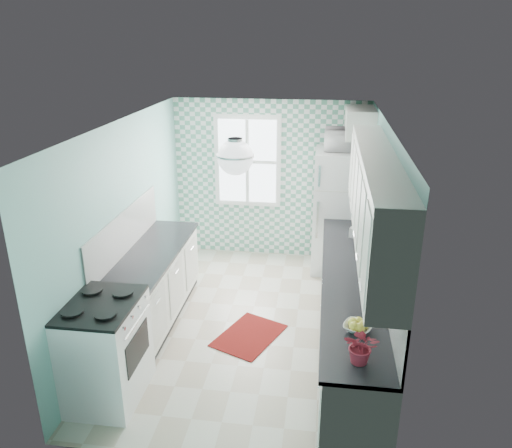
# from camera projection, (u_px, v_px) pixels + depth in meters

# --- Properties ---
(floor) EXTENTS (3.00, 4.40, 0.02)m
(floor) POSITION_uv_depth(u_px,v_px,m) (249.00, 324.00, 6.27)
(floor) COLOR beige
(floor) RESTS_ON ground
(ceiling) EXTENTS (3.00, 4.40, 0.02)m
(ceiling) POSITION_uv_depth(u_px,v_px,m) (248.00, 123.00, 5.37)
(ceiling) COLOR white
(ceiling) RESTS_ON wall_back
(wall_back) EXTENTS (3.00, 0.02, 2.50)m
(wall_back) POSITION_uv_depth(u_px,v_px,m) (270.00, 180.00, 7.86)
(wall_back) COLOR #78B7AF
(wall_back) RESTS_ON floor
(wall_front) EXTENTS (3.00, 0.02, 2.50)m
(wall_front) POSITION_uv_depth(u_px,v_px,m) (205.00, 339.00, 3.78)
(wall_front) COLOR #78B7AF
(wall_front) RESTS_ON floor
(wall_left) EXTENTS (0.02, 4.40, 2.50)m
(wall_left) POSITION_uv_depth(u_px,v_px,m) (125.00, 225.00, 6.01)
(wall_left) COLOR #78B7AF
(wall_left) RESTS_ON floor
(wall_right) EXTENTS (0.02, 4.40, 2.50)m
(wall_right) POSITION_uv_depth(u_px,v_px,m) (381.00, 238.00, 5.63)
(wall_right) COLOR #78B7AF
(wall_right) RESTS_ON floor
(accent_wall) EXTENTS (3.00, 0.01, 2.50)m
(accent_wall) POSITION_uv_depth(u_px,v_px,m) (270.00, 180.00, 7.84)
(accent_wall) COLOR #599E84
(accent_wall) RESTS_ON wall_back
(window) EXTENTS (1.04, 0.05, 1.44)m
(window) POSITION_uv_depth(u_px,v_px,m) (248.00, 161.00, 7.76)
(window) COLOR white
(window) RESTS_ON wall_back
(backsplash_right) EXTENTS (0.02, 3.60, 0.51)m
(backsplash_right) POSITION_uv_depth(u_px,v_px,m) (382.00, 257.00, 5.28)
(backsplash_right) COLOR white
(backsplash_right) RESTS_ON wall_right
(backsplash_left) EXTENTS (0.02, 2.15, 0.51)m
(backsplash_left) POSITION_uv_depth(u_px,v_px,m) (125.00, 232.00, 5.96)
(backsplash_left) COLOR white
(backsplash_left) RESTS_ON wall_left
(upper_cabinets_right) EXTENTS (0.33, 3.20, 0.90)m
(upper_cabinets_right) POSITION_uv_depth(u_px,v_px,m) (374.00, 199.00, 4.86)
(upper_cabinets_right) COLOR silver
(upper_cabinets_right) RESTS_ON wall_right
(upper_cabinet_fridge) EXTENTS (0.40, 0.74, 0.40)m
(upper_cabinet_fridge) POSITION_uv_depth(u_px,v_px,m) (360.00, 122.00, 6.99)
(upper_cabinet_fridge) COLOR silver
(upper_cabinet_fridge) RESTS_ON wall_right
(ceiling_light) EXTENTS (0.34, 0.34, 0.35)m
(ceiling_light) POSITION_uv_depth(u_px,v_px,m) (235.00, 157.00, 4.70)
(ceiling_light) COLOR silver
(ceiling_light) RESTS_ON ceiling
(base_cabinets_right) EXTENTS (0.60, 3.60, 0.90)m
(base_cabinets_right) POSITION_uv_depth(u_px,v_px,m) (350.00, 316.00, 5.58)
(base_cabinets_right) COLOR white
(base_cabinets_right) RESTS_ON floor
(countertop_right) EXTENTS (0.63, 3.60, 0.04)m
(countertop_right) POSITION_uv_depth(u_px,v_px,m) (351.00, 279.00, 5.42)
(countertop_right) COLOR black
(countertop_right) RESTS_ON base_cabinets_right
(base_cabinets_left) EXTENTS (0.60, 2.15, 0.90)m
(base_cabinets_left) POSITION_uv_depth(u_px,v_px,m) (153.00, 288.00, 6.19)
(base_cabinets_left) COLOR white
(base_cabinets_left) RESTS_ON floor
(countertop_left) EXTENTS (0.63, 2.15, 0.04)m
(countertop_left) POSITION_uv_depth(u_px,v_px,m) (151.00, 254.00, 6.02)
(countertop_left) COLOR black
(countertop_left) RESTS_ON base_cabinets_left
(fridge) EXTENTS (0.81, 0.80, 1.85)m
(fridge) POSITION_uv_depth(u_px,v_px,m) (340.00, 212.00, 7.44)
(fridge) COLOR silver
(fridge) RESTS_ON floor
(stove) EXTENTS (0.68, 0.86, 1.03)m
(stove) POSITION_uv_depth(u_px,v_px,m) (105.00, 349.00, 4.85)
(stove) COLOR white
(stove) RESTS_ON floor
(sink) EXTENTS (0.49, 0.41, 0.53)m
(sink) POSITION_uv_depth(u_px,v_px,m) (349.00, 239.00, 6.42)
(sink) COLOR silver
(sink) RESTS_ON countertop_right
(rug) EXTENTS (0.90, 1.03, 0.01)m
(rug) POSITION_uv_depth(u_px,v_px,m) (249.00, 335.00, 6.01)
(rug) COLOR maroon
(rug) RESTS_ON floor
(dish_towel) EXTENTS (0.04, 0.27, 0.40)m
(dish_towel) POSITION_uv_depth(u_px,v_px,m) (323.00, 263.00, 6.79)
(dish_towel) COLOR teal
(dish_towel) RESTS_ON base_cabinets_right
(fruit_bowl) EXTENTS (0.32, 0.32, 0.06)m
(fruit_bowl) POSITION_uv_depth(u_px,v_px,m) (358.00, 327.00, 4.43)
(fruit_bowl) COLOR white
(fruit_bowl) RESTS_ON countertop_right
(potted_plant) EXTENTS (0.31, 0.28, 0.31)m
(potted_plant) POSITION_uv_depth(u_px,v_px,m) (362.00, 346.00, 3.95)
(potted_plant) COLOR red
(potted_plant) RESTS_ON countertop_right
(soap_bottle) EXTENTS (0.11, 0.11, 0.20)m
(soap_bottle) POSITION_uv_depth(u_px,v_px,m) (353.00, 230.00, 6.43)
(soap_bottle) COLOR #9FB2B8
(soap_bottle) RESTS_ON countertop_right
(microwave) EXTENTS (0.58, 0.41, 0.31)m
(microwave) POSITION_uv_depth(u_px,v_px,m) (345.00, 140.00, 7.05)
(microwave) COLOR white
(microwave) RESTS_ON fridge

